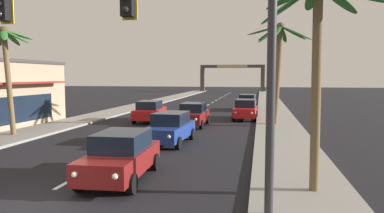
% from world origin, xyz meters
% --- Properties ---
extents(ground_plane, '(220.00, 220.00, 0.00)m').
position_xyz_m(ground_plane, '(0.00, 0.00, 0.00)').
color(ground_plane, black).
extents(sidewalk_right, '(3.20, 110.00, 0.14)m').
position_xyz_m(sidewalk_right, '(7.80, 20.00, 0.07)').
color(sidewalk_right, gray).
rests_on(sidewalk_right, ground).
extents(sidewalk_left, '(3.20, 110.00, 0.14)m').
position_xyz_m(sidewalk_left, '(-7.80, 20.00, 0.07)').
color(sidewalk_left, gray).
rests_on(sidewalk_left, ground).
extents(lane_markings, '(4.28, 88.77, 0.01)m').
position_xyz_m(lane_markings, '(0.44, 20.19, 0.00)').
color(lane_markings, silver).
rests_on(lane_markings, ground).
extents(traffic_signal_mast, '(11.44, 0.41, 6.94)m').
position_xyz_m(traffic_signal_mast, '(3.09, 0.54, 5.03)').
color(traffic_signal_mast, '#2D2D33').
rests_on(traffic_signal_mast, ground).
extents(sedan_lead_at_stop_bar, '(2.09, 4.51, 1.68)m').
position_xyz_m(sedan_lead_at_stop_bar, '(1.68, 3.17, 0.85)').
color(sedan_lead_at_stop_bar, maroon).
rests_on(sedan_lead_at_stop_bar, ground).
extents(sedan_third_in_queue, '(2.11, 4.51, 1.68)m').
position_xyz_m(sedan_third_in_queue, '(1.72, 9.98, 0.85)').
color(sedan_third_in_queue, navy).
rests_on(sedan_third_in_queue, ground).
extents(sedan_fifth_in_queue, '(1.96, 4.46, 1.68)m').
position_xyz_m(sedan_fifth_in_queue, '(1.67, 16.80, 0.85)').
color(sedan_fifth_in_queue, maroon).
rests_on(sedan_fifth_in_queue, ground).
extents(sedan_oncoming_far, '(2.10, 4.51, 1.68)m').
position_xyz_m(sedan_oncoming_far, '(-2.17, 18.46, 0.85)').
color(sedan_oncoming_far, red).
rests_on(sedan_oncoming_far, ground).
extents(sedan_parked_nearest_kerb, '(2.08, 4.50, 1.68)m').
position_xyz_m(sedan_parked_nearest_kerb, '(5.11, 29.61, 0.85)').
color(sedan_parked_nearest_kerb, black).
rests_on(sedan_parked_nearest_kerb, ground).
extents(sedan_parked_mid_kerb, '(2.02, 4.48, 1.68)m').
position_xyz_m(sedan_parked_mid_kerb, '(5.26, 21.48, 0.85)').
color(sedan_parked_mid_kerb, red).
rests_on(sedan_parked_mid_kerb, ground).
extents(palm_left_second, '(3.04, 3.06, 6.58)m').
position_xyz_m(palm_left_second, '(-8.39, 10.24, 4.92)').
color(palm_left_second, brown).
rests_on(palm_left_second, ground).
extents(palm_right_nearest, '(3.63, 3.85, 6.60)m').
position_xyz_m(palm_right_nearest, '(8.08, 2.78, 5.15)').
color(palm_right_nearest, brown).
rests_on(palm_right_nearest, ground).
extents(palm_right_second, '(4.61, 4.46, 7.48)m').
position_xyz_m(palm_right_second, '(7.73, 18.06, 5.17)').
color(palm_right_second, brown).
rests_on(palm_right_second, ground).
extents(town_gateway_arch, '(14.78, 0.90, 6.21)m').
position_xyz_m(town_gateway_arch, '(0.00, 73.57, 4.07)').
color(town_gateway_arch, '#423D38').
rests_on(town_gateway_arch, ground).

